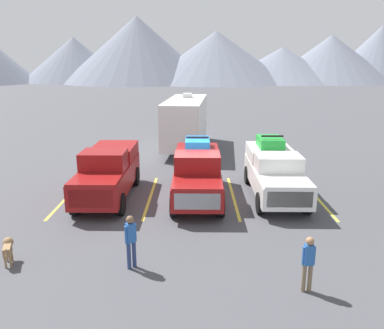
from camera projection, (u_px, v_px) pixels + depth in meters
ground_plane at (192, 198)px, 16.88m from camera, size 240.00×240.00×0.00m
pickup_truck_a at (108, 171)px, 16.72m from camera, size 2.08×5.55×2.22m
pickup_truck_b at (197, 171)px, 16.66m from camera, size 2.11×5.58×2.56m
pickup_truck_c at (274, 170)px, 17.00m from camera, size 2.12×5.69×2.55m
lot_stripe_a at (68, 196)px, 17.09m from camera, size 0.12×5.50×0.01m
lot_stripe_b at (150, 196)px, 17.06m from camera, size 0.12×5.50×0.01m
lot_stripe_c at (233, 197)px, 17.03m from camera, size 0.12×5.50×0.01m
lot_stripe_d at (316, 197)px, 17.01m from camera, size 0.12×5.50×0.01m
camper_trailer_a at (186, 121)px, 25.78m from camera, size 2.99×9.09×3.64m
person_a at (308, 261)px, 9.83m from camera, size 0.34×0.21×1.53m
person_b at (131, 238)px, 10.96m from camera, size 0.31×0.29×1.62m
dog at (8, 247)px, 11.38m from camera, size 0.44×0.81×0.72m
mountain_ridge at (175, 54)px, 105.03m from camera, size 146.88×44.23×17.67m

